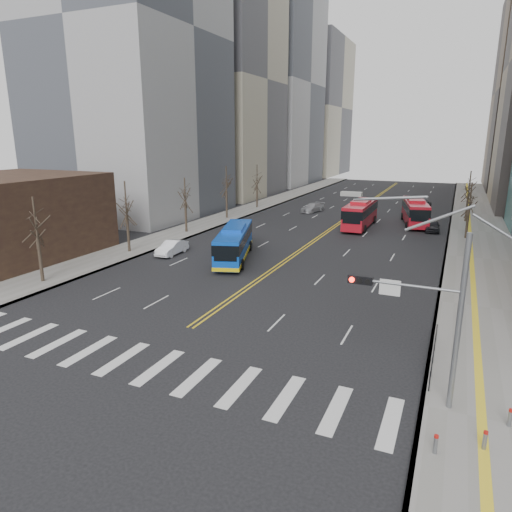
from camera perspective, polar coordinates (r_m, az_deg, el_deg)
ground at (r=25.74m, az=-14.30°, el=-12.81°), size 220.00×220.00×0.00m
sidewalk_right at (r=63.81m, az=26.04°, el=2.75°), size 7.00×130.00×0.15m
sidewalk_left at (r=70.92m, az=-2.53°, el=5.31°), size 5.00×130.00×0.15m
crosswalk at (r=25.73m, az=-14.30°, el=-12.80°), size 26.70×4.00×0.01m
centerline at (r=75.04m, az=12.38°, el=5.46°), size 0.55×100.00×0.01m
office_towers at (r=88.23m, az=15.33°, el=22.25°), size 83.00×134.00×58.00m
signal_mast at (r=20.85m, az=20.30°, el=-5.41°), size 5.37×0.37×9.39m
pedestrian_railing at (r=26.06m, az=21.34°, el=-11.02°), size 0.06×6.06×1.02m
bollards at (r=20.84m, az=25.99°, el=-19.31°), size 2.87×3.17×0.78m
street_trees at (r=56.99m, az=1.21°, el=7.88°), size 35.20×47.20×7.60m
blue_bus at (r=44.40m, az=-2.74°, el=1.75°), size 5.86×11.42×3.29m
red_bus_near at (r=65.75m, az=19.27°, el=5.41°), size 4.63×11.31×3.50m
red_bus_far at (r=61.82m, az=12.93°, el=5.35°), size 2.93×11.32×3.58m
car_white at (r=47.18m, az=-10.47°, el=1.03°), size 1.64×4.34×1.42m
car_dark_mid at (r=61.91m, az=21.21°, el=3.53°), size 1.91×4.27×1.43m
car_silver at (r=73.34m, az=7.09°, el=6.03°), size 3.21×5.18×1.40m
car_dark_far at (r=81.45m, az=20.17°, el=6.03°), size 2.47×4.54×1.21m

